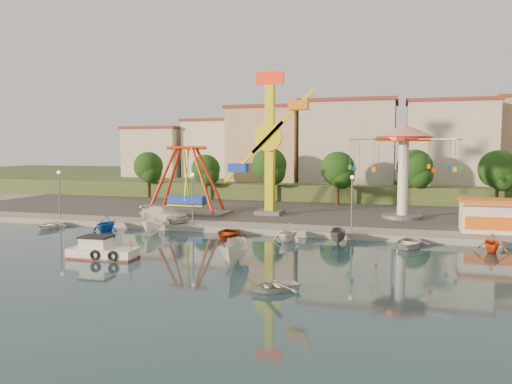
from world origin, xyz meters
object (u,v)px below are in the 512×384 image
at_px(wave_swinger, 404,150).
at_px(cabin_motorboat, 101,252).
at_px(pirate_ship_ride, 187,182).
at_px(kamikaze_tower, 272,147).
at_px(skiff, 235,252).
at_px(rowboat_a, 91,250).
at_px(van, 165,214).

xyz_separation_m(wave_swinger, cabin_motorboat, (-21.96, -24.64, -7.71)).
relative_size(pirate_ship_ride, kamikaze_tower, 0.61).
height_order(pirate_ship_ride, skiff, pirate_ship_ride).
distance_m(kamikaze_tower, rowboat_a, 25.56).
xyz_separation_m(pirate_ship_ride, wave_swinger, (24.64, 2.93, 3.80)).
distance_m(skiff, van, 18.99).
bearing_deg(van, cabin_motorboat, -152.74).
bearing_deg(cabin_motorboat, pirate_ship_ride, 93.86).
bearing_deg(kamikaze_tower, wave_swinger, 5.23).
xyz_separation_m(cabin_motorboat, van, (-2.21, 14.96, 0.93)).
xyz_separation_m(kamikaze_tower, skiff, (3.04, -22.48, -7.54)).
distance_m(cabin_motorboat, rowboat_a, 1.62).
xyz_separation_m(pirate_ship_ride, rowboat_a, (1.24, -20.97, -4.01)).
bearing_deg(skiff, wave_swinger, 55.34).
distance_m(pirate_ship_ride, rowboat_a, 21.39).
distance_m(pirate_ship_ride, cabin_motorboat, 22.22).
bearing_deg(wave_swinger, kamikaze_tower, -174.77).
distance_m(kamikaze_tower, cabin_motorboat, 25.73).
relative_size(pirate_ship_ride, skiff, 2.12).
bearing_deg(van, rowboat_a, -158.04).
relative_size(skiff, van, 0.83).
height_order(pirate_ship_ride, van, pirate_ship_ride).
distance_m(rowboat_a, van, 14.28).
xyz_separation_m(wave_swinger, van, (-24.17, -9.68, -6.77)).
height_order(cabin_motorboat, skiff, skiff).
xyz_separation_m(kamikaze_tower, cabin_motorboat, (-7.43, -23.31, -7.96)).
bearing_deg(cabin_motorboat, wave_swinger, 45.10).
relative_size(cabin_motorboat, van, 0.94).
xyz_separation_m(pirate_ship_ride, skiff, (13.15, -20.88, -3.48)).
height_order(pirate_ship_ride, kamikaze_tower, kamikaze_tower).
height_order(kamikaze_tower, rowboat_a, kamikaze_tower).
distance_m(wave_swinger, van, 26.90).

